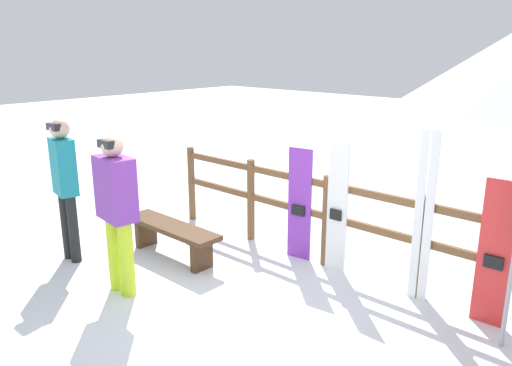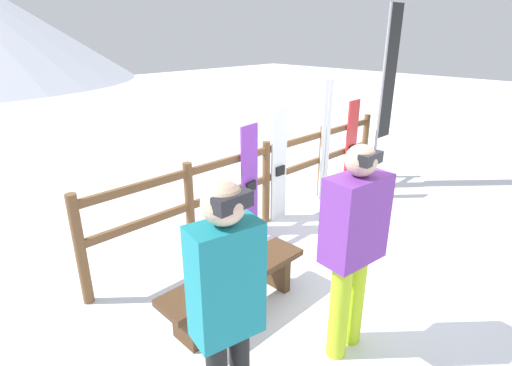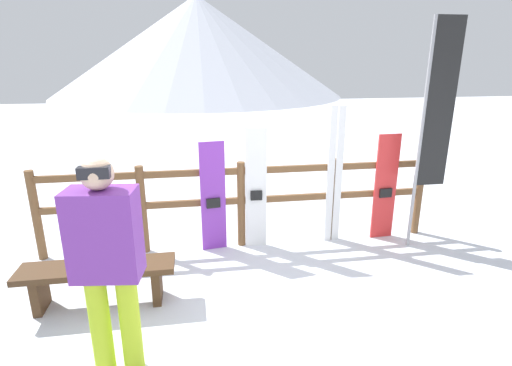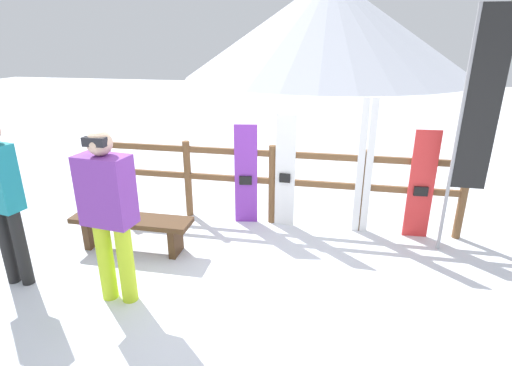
# 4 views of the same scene
# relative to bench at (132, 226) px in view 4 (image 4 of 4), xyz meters

# --- Properties ---
(ground_plane) EXTENTS (40.00, 40.00, 0.00)m
(ground_plane) POSITION_rel_bench_xyz_m (1.53, -0.54, -0.32)
(ground_plane) COLOR white
(mountain_backdrop) EXTENTS (18.00, 18.00, 6.00)m
(mountain_backdrop) POSITION_rel_bench_xyz_m (1.53, 23.09, 2.68)
(mountain_backdrop) COLOR silver
(mountain_backdrop) RESTS_ON ground
(fence) EXTENTS (4.94, 0.10, 1.10)m
(fence) POSITION_rel_bench_xyz_m (1.53, 1.09, 0.34)
(fence) COLOR brown
(fence) RESTS_ON ground
(bench) EXTENTS (1.46, 0.36, 0.42)m
(bench) POSITION_rel_bench_xyz_m (0.00, 0.00, 0.00)
(bench) COLOR #4C331E
(bench) RESTS_ON ground
(person_purple) EXTENTS (0.50, 0.32, 1.70)m
(person_purple) POSITION_rel_bench_xyz_m (0.33, -0.93, 0.66)
(person_purple) COLOR #B7D826
(person_purple) RESTS_ON ground
(person_teal) EXTENTS (0.41, 0.28, 1.74)m
(person_teal) POSITION_rel_bench_xyz_m (-0.84, -0.88, 0.72)
(person_teal) COLOR black
(person_teal) RESTS_ON ground
(snowboard_purple) EXTENTS (0.31, 0.09, 1.38)m
(snowboard_purple) POSITION_rel_bench_xyz_m (1.18, 1.03, 0.37)
(snowboard_purple) COLOR purple
(snowboard_purple) RESTS_ON ground
(snowboard_white) EXTENTS (0.26, 0.06, 1.54)m
(snowboard_white) POSITION_rel_bench_xyz_m (1.71, 1.04, 0.45)
(snowboard_white) COLOR white
(snowboard_white) RESTS_ON ground
(ski_pair_white) EXTENTS (0.19, 0.02, 1.78)m
(ski_pair_white) POSITION_rel_bench_xyz_m (2.72, 1.04, 0.57)
(ski_pair_white) COLOR white
(ski_pair_white) RESTS_ON ground
(snowboard_red) EXTENTS (0.31, 0.07, 1.41)m
(snowboard_red) POSITION_rel_bench_xyz_m (3.42, 1.03, 0.38)
(snowboard_red) COLOR red
(snowboard_red) RESTS_ON ground
(rental_flag) EXTENTS (0.40, 0.04, 2.78)m
(rental_flag) POSITION_rel_bench_xyz_m (3.78, 0.73, 1.34)
(rental_flag) COLOR #99999E
(rental_flag) RESTS_ON ground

